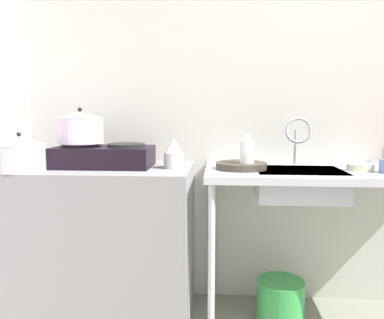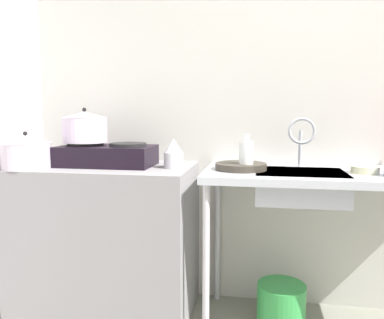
# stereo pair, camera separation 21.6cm
# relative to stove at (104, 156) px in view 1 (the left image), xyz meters

# --- Properties ---
(wall_back) EXTENTS (5.18, 0.10, 2.71)m
(wall_back) POSITION_rel_stove_xyz_m (1.61, 0.35, 0.39)
(wall_back) COLOR beige
(wall_back) RESTS_ON ground
(counter_concrete) EXTENTS (1.03, 0.61, 0.90)m
(counter_concrete) POSITION_rel_stove_xyz_m (-0.02, 0.00, -0.52)
(counter_concrete) COLOR gray
(counter_concrete) RESTS_ON ground
(counter_sink) EXTENTS (1.42, 0.61, 0.90)m
(counter_sink) POSITION_rel_stove_xyz_m (1.30, -0.00, -0.14)
(counter_sink) COLOR #B3B5BF
(counter_sink) RESTS_ON ground
(stove) EXTENTS (0.55, 0.30, 0.14)m
(stove) POSITION_rel_stove_xyz_m (0.00, 0.00, 0.00)
(stove) COLOR black
(stove) RESTS_ON counter_concrete
(pot_on_left_burner) EXTENTS (0.26, 0.26, 0.20)m
(pot_on_left_burner) POSITION_rel_stove_xyz_m (-0.13, 0.00, 0.16)
(pot_on_left_burner) COLOR silver
(pot_on_left_burner) RESTS_ON stove
(pot_beside_stove) EXTENTS (0.27, 0.27, 0.21)m
(pot_beside_stove) POSITION_rel_stove_xyz_m (-0.40, -0.18, 0.03)
(pot_beside_stove) COLOR silver
(pot_beside_stove) RESTS_ON counter_concrete
(percolator) EXTENTS (0.11, 0.11, 0.17)m
(percolator) POSITION_rel_stove_xyz_m (0.41, -0.02, 0.02)
(percolator) COLOR silver
(percolator) RESTS_ON counter_concrete
(sink_basin) EXTENTS (0.47, 0.36, 0.16)m
(sink_basin) POSITION_rel_stove_xyz_m (1.10, -0.04, -0.14)
(sink_basin) COLOR #B3B5BF
(sink_basin) RESTS_ON counter_sink
(faucet) EXTENTS (0.15, 0.09, 0.29)m
(faucet) POSITION_rel_stove_xyz_m (1.11, 0.12, 0.13)
(faucet) COLOR #B3B5BF
(faucet) RESTS_ON counter_sink
(frying_pan) EXTENTS (0.28, 0.28, 0.04)m
(frying_pan) POSITION_rel_stove_xyz_m (0.78, -0.02, -0.05)
(frying_pan) COLOR #3A342B
(frying_pan) RESTS_ON counter_sink
(small_bowl_on_drainboard) EXTENTS (0.14, 0.14, 0.04)m
(small_bowl_on_drainboard) POSITION_rel_stove_xyz_m (1.42, -0.03, -0.05)
(small_bowl_on_drainboard) COLOR beige
(small_bowl_on_drainboard) RESTS_ON counter_sink
(bottle_by_sink) EXTENTS (0.08, 0.08, 0.19)m
(bottle_by_sink) POSITION_rel_stove_xyz_m (0.81, -0.05, 0.02)
(bottle_by_sink) COLOR silver
(bottle_by_sink) RESTS_ON counter_sink
(bucket_on_floor) EXTENTS (0.27, 0.27, 0.25)m
(bucket_on_floor) POSITION_rel_stove_xyz_m (1.02, -0.00, -0.84)
(bucket_on_floor) COLOR green
(bucket_on_floor) RESTS_ON ground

